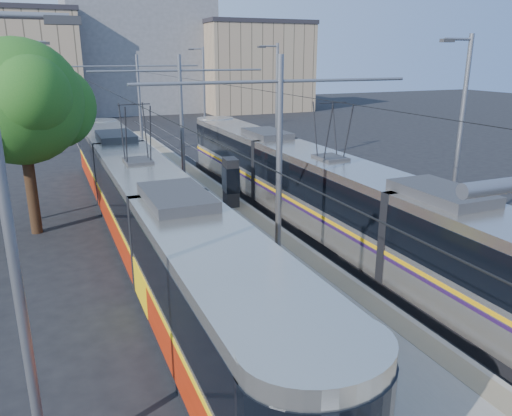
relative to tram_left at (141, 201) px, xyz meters
name	(u,v)px	position (x,y,z in m)	size (l,w,h in m)	color
platform	(200,203)	(3.60, 3.88, -1.56)	(4.00, 50.00, 0.30)	gray
tactile_strip_left	(172,204)	(2.15, 3.88, -1.40)	(0.70, 50.00, 0.01)	gray
tactile_strip_right	(228,197)	(5.05, 3.88, -1.40)	(0.70, 50.00, 0.01)	gray
rails	(201,206)	(3.60, 3.88, -1.69)	(8.71, 70.00, 0.03)	gray
tram_left	(141,201)	(0.00, 0.00, 0.00)	(2.43, 29.76, 5.50)	black
tram_right	(329,194)	(7.20, -2.37, 0.15)	(2.43, 30.85, 5.50)	black
catenary	(217,122)	(3.60, 1.04, 2.82)	(9.20, 70.00, 7.00)	slate
street_lamps	(177,114)	(3.60, 7.88, 2.47)	(15.18, 38.22, 8.00)	slate
shelter	(231,181)	(4.73, 2.51, -0.20)	(0.76, 1.11, 2.31)	black
tree	(29,104)	(-3.65, 3.10, 3.69)	(5.49, 5.08, 7.98)	#382314
building_left	(5,65)	(-6.40, 46.88, 4.49)	(16.32, 12.24, 12.38)	gray
building_centre	(138,50)	(9.60, 50.88, 6.14)	(18.36, 14.28, 15.67)	gray
building_right	(252,66)	(23.60, 44.88, 4.07)	(14.28, 10.20, 11.54)	gray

